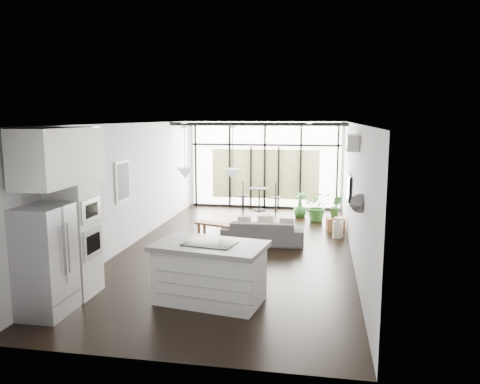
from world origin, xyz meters
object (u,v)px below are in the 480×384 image
(island, at_px, (210,273))
(milk_can, at_px, (338,227))
(fridge, at_px, (46,261))
(sofa, at_px, (263,228))
(console_bench, at_px, (223,233))
(tv, at_px, (349,188))
(pouf, at_px, (266,221))

(island, relative_size, milk_can, 3.49)
(fridge, bearing_deg, island, 21.36)
(sofa, height_order, console_bench, sofa)
(fridge, xyz_separation_m, sofa, (2.68, 4.49, -0.45))
(fridge, distance_m, milk_can, 6.99)
(island, bearing_deg, milk_can, 73.91)
(console_bench, height_order, tv, tv)
(island, height_order, fridge, fridge)
(fridge, bearing_deg, console_bench, 68.94)
(milk_can, bearing_deg, island, -115.63)
(island, distance_m, milk_can, 4.97)
(console_bench, relative_size, pouf, 3.10)
(island, xyz_separation_m, tv, (2.36, 4.06, 0.82))
(island, height_order, milk_can, island)
(fridge, relative_size, console_bench, 1.21)
(island, relative_size, pouf, 3.96)
(pouf, height_order, tv, tv)
(pouf, bearing_deg, fridge, -112.65)
(sofa, bearing_deg, console_bench, -1.33)
(fridge, relative_size, milk_can, 3.30)
(sofa, distance_m, milk_can, 1.96)
(sofa, distance_m, console_bench, 0.97)
(island, height_order, sofa, island)
(tv, bearing_deg, console_bench, -170.67)
(island, bearing_deg, console_bench, 108.49)
(sofa, xyz_separation_m, tv, (1.96, 0.46, 0.93))
(milk_can, distance_m, tv, 1.15)
(fridge, bearing_deg, tv, 46.84)
(pouf, relative_size, milk_can, 0.88)
(island, xyz_separation_m, console_bench, (-0.56, 3.58, -0.26))
(tv, bearing_deg, island, -120.16)
(milk_can, bearing_deg, pouf, 158.32)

